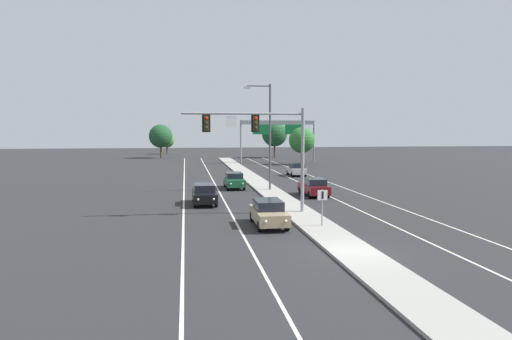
{
  "coord_description": "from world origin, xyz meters",
  "views": [
    {
      "loc": [
        -7.82,
        -20.51,
        5.88
      ],
      "look_at": [
        -3.2,
        9.61,
        3.2
      ],
      "focal_mm": 32.41,
      "sensor_mm": 36.0,
      "label": 1
    }
  ],
  "objects_px": {
    "highway_sign_gantry": "(278,128)",
    "tree_far_left_a": "(161,136)",
    "median_sign_post": "(322,202)",
    "car_receding_silver": "(296,169)",
    "street_lamp_median": "(268,130)",
    "overhead_signal_mast": "(264,137)",
    "tree_far_left_b": "(167,140)",
    "car_oncoming_black": "(204,194)",
    "car_oncoming_green": "(234,180)",
    "car_oncoming_tan": "(269,213)",
    "car_receding_darkred": "(314,187)",
    "tree_far_right_a": "(302,140)",
    "tree_far_right_c": "(275,134)"
  },
  "relations": [
    {
      "from": "overhead_signal_mast",
      "to": "car_oncoming_tan",
      "type": "relative_size",
      "value": 1.89
    },
    {
      "from": "overhead_signal_mast",
      "to": "tree_far_left_b",
      "type": "height_order",
      "value": "overhead_signal_mast"
    },
    {
      "from": "overhead_signal_mast",
      "to": "tree_far_left_a",
      "type": "bearing_deg",
      "value": 98.92
    },
    {
      "from": "car_oncoming_tan",
      "to": "median_sign_post",
      "type": "bearing_deg",
      "value": -20.97
    },
    {
      "from": "street_lamp_median",
      "to": "median_sign_post",
      "type": "bearing_deg",
      "value": -89.13
    },
    {
      "from": "highway_sign_gantry",
      "to": "tree_far_left_a",
      "type": "distance_m",
      "value": 27.41
    },
    {
      "from": "car_oncoming_tan",
      "to": "tree_far_right_c",
      "type": "height_order",
      "value": "tree_far_right_c"
    },
    {
      "from": "car_receding_darkred",
      "to": "car_receding_silver",
      "type": "bearing_deg",
      "value": 81.19
    },
    {
      "from": "overhead_signal_mast",
      "to": "car_receding_darkred",
      "type": "bearing_deg",
      "value": 54.23
    },
    {
      "from": "car_oncoming_green",
      "to": "car_receding_darkred",
      "type": "xyz_separation_m",
      "value": [
        6.42,
        -6.38,
        0.0
      ]
    },
    {
      "from": "overhead_signal_mast",
      "to": "car_receding_silver",
      "type": "relative_size",
      "value": 1.87
    },
    {
      "from": "car_receding_silver",
      "to": "tree_far_left_a",
      "type": "height_order",
      "value": "tree_far_left_a"
    },
    {
      "from": "highway_sign_gantry",
      "to": "tree_far_left_a",
      "type": "relative_size",
      "value": 1.92
    },
    {
      "from": "car_oncoming_black",
      "to": "highway_sign_gantry",
      "type": "relative_size",
      "value": 0.34
    },
    {
      "from": "car_receding_silver",
      "to": "car_receding_darkred",
      "type": "bearing_deg",
      "value": -98.81
    },
    {
      "from": "car_receding_silver",
      "to": "tree_far_left_a",
      "type": "relative_size",
      "value": 0.65
    },
    {
      "from": "tree_far_left_b",
      "to": "car_oncoming_green",
      "type": "bearing_deg",
      "value": -82.25
    },
    {
      "from": "car_oncoming_green",
      "to": "tree_far_right_a",
      "type": "xyz_separation_m",
      "value": [
        14.52,
        29.62,
        3.27
      ]
    },
    {
      "from": "car_oncoming_tan",
      "to": "car_receding_darkred",
      "type": "relative_size",
      "value": 1.0
    },
    {
      "from": "car_oncoming_green",
      "to": "tree_far_right_a",
      "type": "relative_size",
      "value": 0.71
    },
    {
      "from": "tree_far_right_a",
      "to": "tree_far_left_a",
      "type": "bearing_deg",
      "value": 138.5
    },
    {
      "from": "median_sign_post",
      "to": "car_oncoming_black",
      "type": "bearing_deg",
      "value": 123.21
    },
    {
      "from": "highway_sign_gantry",
      "to": "tree_far_left_a",
      "type": "bearing_deg",
      "value": 140.12
    },
    {
      "from": "street_lamp_median",
      "to": "car_receding_silver",
      "type": "bearing_deg",
      "value": 65.91
    },
    {
      "from": "highway_sign_gantry",
      "to": "tree_far_left_b",
      "type": "height_order",
      "value": "highway_sign_gantry"
    },
    {
      "from": "overhead_signal_mast",
      "to": "tree_far_right_c",
      "type": "height_order",
      "value": "tree_far_right_c"
    },
    {
      "from": "car_oncoming_green",
      "to": "car_receding_darkred",
      "type": "distance_m",
      "value": 9.05
    },
    {
      "from": "overhead_signal_mast",
      "to": "car_receding_darkred",
      "type": "distance_m",
      "value": 11.06
    },
    {
      "from": "overhead_signal_mast",
      "to": "tree_far_left_a",
      "type": "xyz_separation_m",
      "value": [
        -10.31,
        65.67,
        -0.86
      ]
    },
    {
      "from": "car_oncoming_tan",
      "to": "highway_sign_gantry",
      "type": "height_order",
      "value": "highway_sign_gantry"
    },
    {
      "from": "car_receding_darkred",
      "to": "tree_far_right_a",
      "type": "xyz_separation_m",
      "value": [
        8.1,
        36.0,
        3.27
      ]
    },
    {
      "from": "overhead_signal_mast",
      "to": "tree_far_left_b",
      "type": "xyz_separation_m",
      "value": [
        -9.66,
        81.58,
        -2.11
      ]
    },
    {
      "from": "car_oncoming_black",
      "to": "tree_far_right_a",
      "type": "height_order",
      "value": "tree_far_right_a"
    },
    {
      "from": "car_oncoming_black",
      "to": "highway_sign_gantry",
      "type": "bearing_deg",
      "value": 71.29
    },
    {
      "from": "car_receding_silver",
      "to": "tree_far_left_b",
      "type": "relative_size",
      "value": 0.9
    },
    {
      "from": "overhead_signal_mast",
      "to": "car_oncoming_black",
      "type": "height_order",
      "value": "overhead_signal_mast"
    },
    {
      "from": "car_oncoming_black",
      "to": "car_oncoming_green",
      "type": "distance_m",
      "value": 10.04
    },
    {
      "from": "street_lamp_median",
      "to": "tree_far_right_c",
      "type": "height_order",
      "value": "street_lamp_median"
    },
    {
      "from": "car_oncoming_black",
      "to": "tree_far_left_b",
      "type": "relative_size",
      "value": 0.89
    },
    {
      "from": "car_oncoming_tan",
      "to": "car_oncoming_black",
      "type": "distance_m",
      "value": 9.55
    },
    {
      "from": "tree_far_right_c",
      "to": "highway_sign_gantry",
      "type": "bearing_deg",
      "value": -98.88
    },
    {
      "from": "median_sign_post",
      "to": "car_receding_darkred",
      "type": "relative_size",
      "value": 0.49
    },
    {
      "from": "car_oncoming_tan",
      "to": "tree_far_left_a",
      "type": "height_order",
      "value": "tree_far_left_a"
    },
    {
      "from": "highway_sign_gantry",
      "to": "car_oncoming_green",
      "type": "bearing_deg",
      "value": -108.48
    },
    {
      "from": "median_sign_post",
      "to": "tree_far_left_a",
      "type": "relative_size",
      "value": 0.32
    },
    {
      "from": "overhead_signal_mast",
      "to": "car_oncoming_black",
      "type": "relative_size",
      "value": 1.88
    },
    {
      "from": "tree_far_left_a",
      "to": "car_oncoming_green",
      "type": "bearing_deg",
      "value": -79.18
    },
    {
      "from": "street_lamp_median",
      "to": "highway_sign_gantry",
      "type": "height_order",
      "value": "street_lamp_median"
    },
    {
      "from": "median_sign_post",
      "to": "tree_far_left_a",
      "type": "height_order",
      "value": "tree_far_left_a"
    },
    {
      "from": "car_oncoming_black",
      "to": "tree_far_right_a",
      "type": "relative_size",
      "value": 0.71
    }
  ]
}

